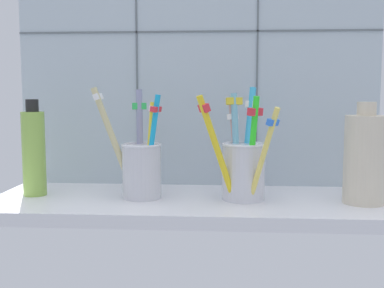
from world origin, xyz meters
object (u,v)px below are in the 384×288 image
toothbrush_cup_right (243,166)px  ceramic_vase (365,158)px  toothbrush_cup_left (140,166)px  soap_bottle (34,152)px

toothbrush_cup_right → ceramic_vase: 18.31cm
toothbrush_cup_left → soap_bottle: 17.83cm
toothbrush_cup_left → toothbrush_cup_right: size_ratio=1.00×
toothbrush_cup_right → soap_bottle: size_ratio=1.13×
toothbrush_cup_right → soap_bottle: 33.92cm
ceramic_vase → soap_bottle: bearing=177.8°
toothbrush_cup_left → ceramic_vase: (34.39, -0.97, 1.67)cm
ceramic_vase → soap_bottle: 52.12cm
toothbrush_cup_right → soap_bottle: toothbrush_cup_right is taller
ceramic_vase → toothbrush_cup_right: bearing=177.3°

